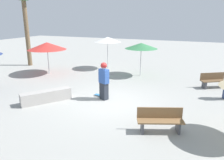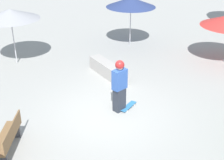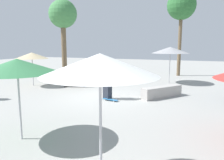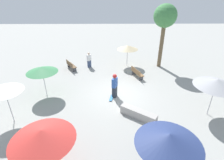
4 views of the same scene
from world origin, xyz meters
The scene contains 9 objects.
ground_plane centered at (0.00, 0.00, 0.00)m, with size 60.00×60.00×0.00m, color #9E9E99.
skater_main centered at (-0.24, -0.37, 0.99)m, with size 0.45×0.56×1.84m.
skateboard centered at (-0.48, -0.63, 0.06)m, with size 0.35×0.82×0.07m.
concrete_ledge centered at (1.16, -2.75, 0.28)m, with size 2.18×1.76×0.55m.
bench_near centered at (-4.39, 4.61, 0.43)m, with size 1.23×1.58×0.85m.
bench_far centered at (1.84, 2.78, 0.43)m, with size 1.01×1.65×0.85m.
shade_umbrella_white centered at (-6.39, -2.96, 2.26)m, with size 2.03×2.03×2.46m.
shade_umbrella_red centered at (-3.26, -6.14, 1.98)m, with size 2.64×2.64×2.23m.
shade_umbrella_green centered at (-5.35, -0.01, 2.05)m, with size 2.19×2.19×2.24m.
Camera 1 is at (8.86, 3.97, 3.88)m, focal length 35.00 mm.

